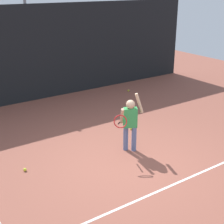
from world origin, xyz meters
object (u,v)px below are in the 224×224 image
at_px(tennis_ball_0, 131,128).
at_px(tennis_ball_2, 128,91).
at_px(tennis_player, 130,121).
at_px(tennis_ball_6, 25,170).

relative_size(tennis_ball_0, tennis_ball_2, 1.00).
bearing_deg(tennis_player, tennis_ball_0, 78.75).
distance_m(tennis_ball_0, tennis_ball_6, 3.06).
bearing_deg(tennis_player, tennis_ball_2, 81.69).
distance_m(tennis_player, tennis_ball_6, 2.44).
relative_size(tennis_ball_0, tennis_ball_6, 1.00).
distance_m(tennis_ball_0, tennis_ball_2, 3.29).
distance_m(tennis_ball_2, tennis_ball_6, 5.84).
relative_size(tennis_player, tennis_ball_0, 20.46).
bearing_deg(tennis_ball_6, tennis_ball_2, 31.83).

